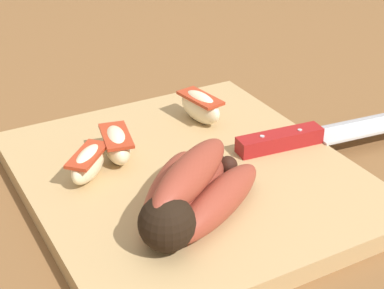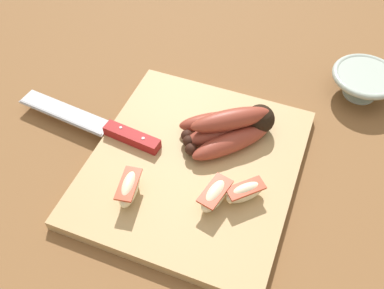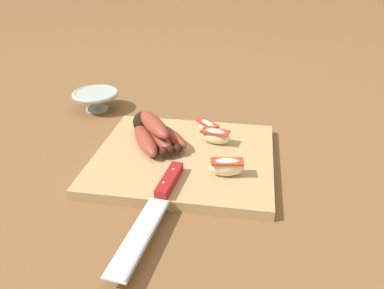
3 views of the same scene
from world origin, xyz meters
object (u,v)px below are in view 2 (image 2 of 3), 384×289
object	(u,v)px
banana_bunch	(231,128)
chefs_knife	(108,128)
apple_wedge_near	(215,195)
apple_wedge_far	(129,188)
apple_wedge_middle	(245,192)
ceramic_bowl	(363,82)

from	to	relation	value
banana_bunch	chefs_knife	bearing A→B (deg)	107.38
banana_bunch	apple_wedge_near	size ratio (longest dim) A/B	2.35
chefs_knife	banana_bunch	bearing A→B (deg)	-72.62
banana_bunch	apple_wedge_far	xyz separation A→B (m)	(-0.16, 0.10, -0.00)
chefs_knife	apple_wedge_middle	bearing A→B (deg)	-100.23
chefs_knife	apple_wedge_near	size ratio (longest dim) A/B	4.11
apple_wedge_middle	ceramic_bowl	world-z (taller)	apple_wedge_middle
ceramic_bowl	apple_wedge_middle	bearing A→B (deg)	157.04
banana_bunch	ceramic_bowl	xyz separation A→B (m)	(0.21, -0.19, -0.01)
apple_wedge_near	ceramic_bowl	world-z (taller)	apple_wedge_near
banana_bunch	apple_wedge_middle	size ratio (longest dim) A/B	2.67
apple_wedge_near	ceramic_bowl	size ratio (longest dim) A/B	0.56
apple_wedge_middle	apple_wedge_far	xyz separation A→B (m)	(-0.06, 0.16, 0.00)
chefs_knife	apple_wedge_middle	xyz separation A→B (m)	(-0.05, -0.26, 0.01)
apple_wedge_far	ceramic_bowl	size ratio (longest dim) A/B	0.56
chefs_knife	ceramic_bowl	distance (m)	0.47
banana_bunch	chefs_knife	world-z (taller)	banana_bunch
apple_wedge_middle	ceramic_bowl	distance (m)	0.34
apple_wedge_middle	apple_wedge_far	bearing A→B (deg)	109.39
apple_wedge_near	apple_wedge_middle	size ratio (longest dim) A/B	1.13
chefs_knife	apple_wedge_near	bearing A→B (deg)	-107.45
apple_wedge_far	ceramic_bowl	distance (m)	0.48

